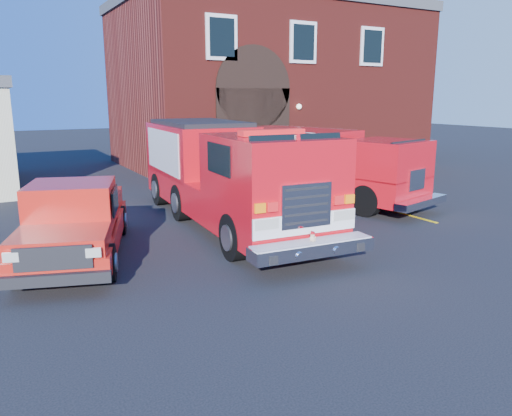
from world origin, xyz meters
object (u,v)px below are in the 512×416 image
pickup_truck (75,221)px  secondary_truck (322,162)px  fire_station (266,85)px  fire_engine (226,173)px

pickup_truck → secondary_truck: 9.26m
pickup_truck → secondary_truck: bearing=16.4°
fire_station → fire_engine: (-7.96, -11.53, -2.74)m
fire_station → fire_engine: 14.28m
fire_station → pickup_truck: size_ratio=2.62×
secondary_truck → fire_engine: bearing=-161.5°
fire_engine → secondary_truck: fire_engine is taller
fire_station → secondary_truck: size_ratio=1.90×
secondary_truck → pickup_truck: bearing=-163.6°
fire_engine → pickup_truck: bearing=-165.7°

